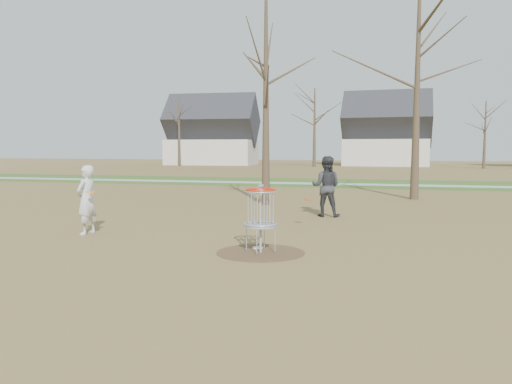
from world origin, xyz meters
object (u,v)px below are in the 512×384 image
Objects in this scene: player_throwing at (326,186)px; disc_golf_basket at (261,208)px; disc_grounded at (258,248)px; player_standing at (87,200)px.

disc_golf_basket is (-0.60, -5.80, -0.02)m from player_throwing.
disc_grounded is 0.16× the size of disc_golf_basket.
disc_golf_basket reaches higher than disc_grounded.
player_standing is 7.74× the size of disc_grounded.
player_throwing is at bearing 84.14° from disc_golf_basket.
player_throwing is at bearing 82.07° from disc_grounded.
player_standing is 4.79m from disc_golf_basket.
player_standing is 1.26× the size of disc_golf_basket.
player_throwing reaches higher than player_standing.
player_standing is at bearing 167.69° from disc_golf_basket.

